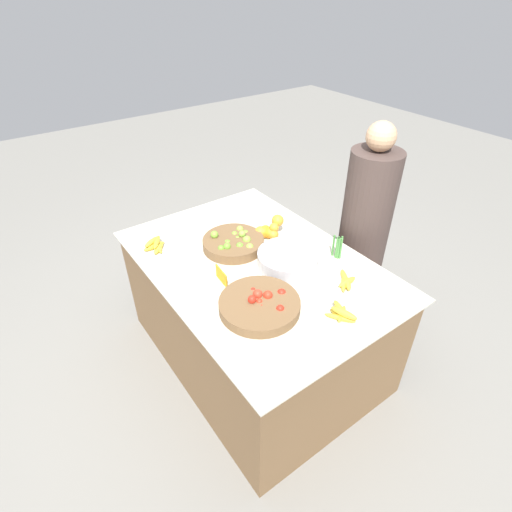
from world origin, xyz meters
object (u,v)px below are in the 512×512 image
at_px(price_sign, 221,276).
at_px(lime_bowl, 234,243).
at_px(tomato_basket, 260,305).
at_px(metal_bowl, 288,259).
at_px(vendor_person, 362,239).

bearing_deg(price_sign, lime_bowl, 140.56).
bearing_deg(price_sign, tomato_basket, 13.32).
bearing_deg(metal_bowl, lime_bowl, -155.70).
height_order(metal_bowl, vendor_person, vendor_person).
distance_m(tomato_basket, metal_bowl, 0.42).
bearing_deg(vendor_person, metal_bowl, -87.99).
xyz_separation_m(tomato_basket, price_sign, (-0.30, -0.04, 0.01)).
relative_size(metal_bowl, price_sign, 2.75).
height_order(lime_bowl, metal_bowl, lime_bowl).
height_order(tomato_basket, price_sign, tomato_basket).
xyz_separation_m(lime_bowl, vendor_person, (0.32, 0.86, -0.13)).
distance_m(metal_bowl, price_sign, 0.42).
bearing_deg(tomato_basket, metal_bowl, 120.11).
xyz_separation_m(price_sign, vendor_person, (0.07, 1.11, -0.14)).
relative_size(lime_bowl, price_sign, 2.92).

